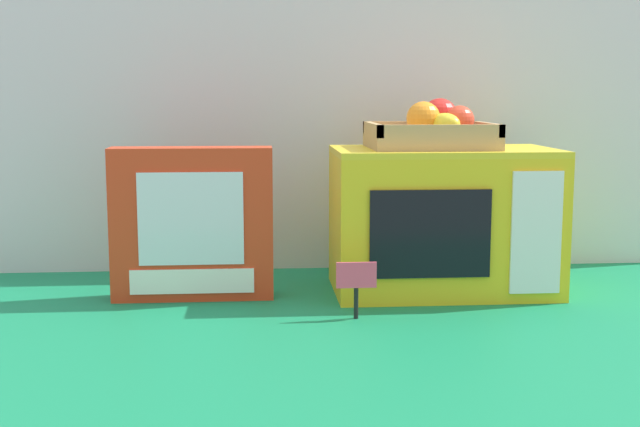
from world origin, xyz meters
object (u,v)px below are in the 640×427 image
object	(u,v)px
toy_microwave	(443,220)
food_groups_crate	(434,131)
cookie_set_box	(192,224)
price_sign	(354,281)

from	to	relation	value
toy_microwave	food_groups_crate	size ratio (longest dim) A/B	1.80
toy_microwave	cookie_set_box	xyz separation A→B (m)	(-0.49, -0.02, 0.00)
toy_microwave	food_groups_crate	distance (m)	0.18
toy_microwave	cookie_set_box	size ratio (longest dim) A/B	1.41
cookie_set_box	price_sign	bearing A→B (deg)	-31.12
toy_microwave	cookie_set_box	world-z (taller)	cookie_set_box
food_groups_crate	price_sign	world-z (taller)	food_groups_crate
toy_microwave	cookie_set_box	distance (m)	0.49
toy_microwave	price_sign	world-z (taller)	toy_microwave
food_groups_crate	cookie_set_box	xyz separation A→B (m)	(-0.47, -0.04, -0.17)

